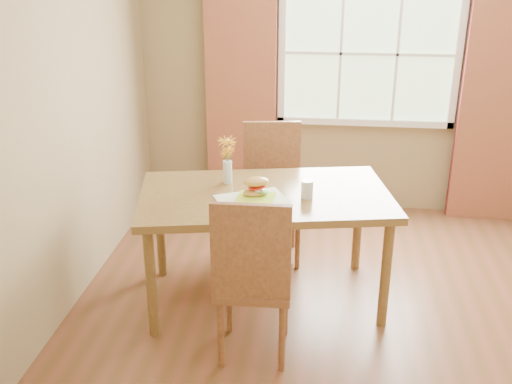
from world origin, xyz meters
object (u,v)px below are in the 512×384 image
at_px(dining_table, 265,204).
at_px(water_glass, 307,190).
at_px(chair_near, 253,275).
at_px(flower_vase, 227,156).
at_px(croissant_sandwich, 256,187).
at_px(chair_far, 272,185).

height_order(dining_table, water_glass, water_glass).
distance_m(chair_near, flower_vase, 1.02).
xyz_separation_m(chair_near, water_glass, (0.28, 0.67, 0.29)).
xyz_separation_m(dining_table, croissant_sandwich, (-0.05, -0.10, 0.17)).
bearing_deg(chair_far, chair_near, -98.17).
relative_size(chair_near, water_glass, 8.98).
height_order(dining_table, flower_vase, flower_vase).
bearing_deg(water_glass, chair_far, 111.51).
height_order(dining_table, chair_near, chair_near).
height_order(chair_near, chair_far, chair_far).
relative_size(chair_near, croissant_sandwich, 5.32).
relative_size(chair_near, chair_far, 0.99).
distance_m(dining_table, chair_near, 0.73).
xyz_separation_m(chair_near, croissant_sandwich, (-0.05, 0.62, 0.31)).
bearing_deg(water_glass, chair_near, -113.18).
height_order(chair_far, water_glass, chair_far).
bearing_deg(water_glass, croissant_sandwich, -172.06).
xyz_separation_m(dining_table, chair_near, (0.00, -0.71, -0.14)).
height_order(chair_near, water_glass, chair_near).
bearing_deg(flower_vase, dining_table, -29.23).
xyz_separation_m(croissant_sandwich, water_glass, (0.34, 0.05, -0.02)).
distance_m(dining_table, flower_vase, 0.43).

